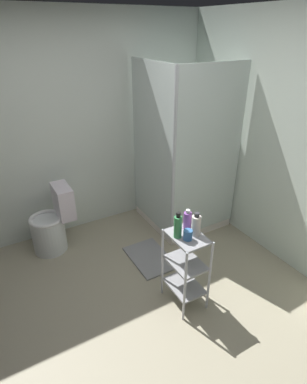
% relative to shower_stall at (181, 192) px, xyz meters
% --- Properties ---
extents(ground_plane, '(4.20, 4.20, 0.02)m').
position_rel_shower_stall_xyz_m(ground_plane, '(1.19, -1.23, -0.47)').
color(ground_plane, tan).
extents(wall_left, '(0.10, 4.20, 2.50)m').
position_rel_shower_stall_xyz_m(wall_left, '(-0.66, -1.23, 0.79)').
color(wall_left, silver).
rests_on(wall_left, ground_plane).
extents(shower_stall, '(0.92, 0.92, 2.00)m').
position_rel_shower_stall_xyz_m(shower_stall, '(0.00, 0.00, 0.00)').
color(shower_stall, white).
rests_on(shower_stall, ground_plane).
extents(toilet, '(0.37, 0.49, 0.76)m').
position_rel_shower_stall_xyz_m(toilet, '(-0.29, -1.54, -0.15)').
color(toilet, white).
rests_on(toilet, ground_plane).
extents(storage_cart, '(0.38, 0.28, 0.74)m').
position_rel_shower_stall_xyz_m(storage_cart, '(1.12, -0.71, -0.03)').
color(storage_cart, silver).
rests_on(storage_cart, ground_plane).
extents(body_wash_bottle_green, '(0.07, 0.07, 0.24)m').
position_rel_shower_stall_xyz_m(body_wash_bottle_green, '(1.08, -0.78, 0.38)').
color(body_wash_bottle_green, '#389252').
rests_on(body_wash_bottle_green, storage_cart).
extents(conditioner_bottle_purple, '(0.07, 0.07, 0.19)m').
position_rel_shower_stall_xyz_m(conditioner_bottle_purple, '(1.02, -0.64, 0.36)').
color(conditioner_bottle_purple, purple).
rests_on(conditioner_bottle_purple, storage_cart).
extents(lotion_bottle_white, '(0.08, 0.08, 0.21)m').
position_rel_shower_stall_xyz_m(lotion_bottle_white, '(1.13, -0.64, 0.37)').
color(lotion_bottle_white, white).
rests_on(lotion_bottle_white, storage_cart).
extents(rinse_cup, '(0.08, 0.08, 0.09)m').
position_rel_shower_stall_xyz_m(rinse_cup, '(1.15, -0.73, 0.32)').
color(rinse_cup, '#3870B2').
rests_on(rinse_cup, storage_cart).
extents(bath_mat, '(0.60, 0.40, 0.02)m').
position_rel_shower_stall_xyz_m(bath_mat, '(0.43, -0.68, -0.45)').
color(bath_mat, gray).
rests_on(bath_mat, ground_plane).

